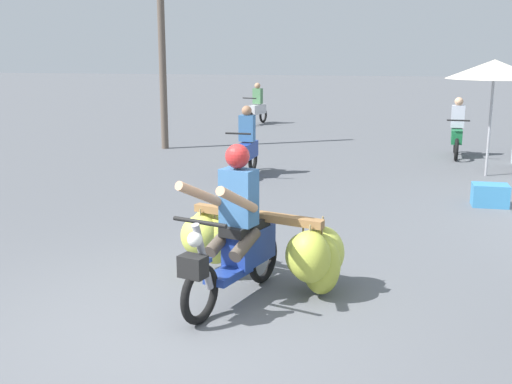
% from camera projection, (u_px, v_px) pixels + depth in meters
% --- Properties ---
extents(ground_plane, '(120.00, 120.00, 0.00)m').
position_uv_depth(ground_plane, '(166.00, 330.00, 5.59)').
color(ground_plane, '#56595E').
extents(motorbike_main_loaded, '(1.92, 1.92, 1.58)m').
position_uv_depth(motorbike_main_loaded, '(256.00, 243.00, 6.49)').
color(motorbike_main_loaded, black).
rests_on(motorbike_main_loaded, ground).
extents(motorbike_distant_ahead_left, '(0.61, 1.59, 1.40)m').
position_uv_depth(motorbike_distant_ahead_left, '(257.00, 107.00, 21.27)').
color(motorbike_distant_ahead_left, black).
rests_on(motorbike_distant_ahead_left, ground).
extents(motorbike_distant_ahead_right, '(0.50, 1.62, 1.40)m').
position_uv_depth(motorbike_distant_ahead_right, '(246.00, 148.00, 12.44)').
color(motorbike_distant_ahead_right, black).
rests_on(motorbike_distant_ahead_right, ground).
extents(motorbike_distant_far_ahead, '(0.50, 1.62, 1.40)m').
position_uv_depth(motorbike_distant_far_ahead, '(457.00, 133.00, 14.68)').
color(motorbike_distant_far_ahead, black).
rests_on(motorbike_distant_far_ahead, ground).
extents(market_umbrella_near_shop, '(1.84, 1.84, 2.29)m').
position_uv_depth(market_umbrella_near_shop, '(494.00, 69.00, 12.07)').
color(market_umbrella_near_shop, '#99999E').
rests_on(market_umbrella_near_shop, ground).
extents(produce_crate, '(0.56, 0.40, 0.36)m').
position_uv_depth(produce_crate, '(490.00, 195.00, 10.05)').
color(produce_crate, teal).
rests_on(produce_crate, ground).
extents(utility_pole, '(0.18, 0.18, 5.51)m').
position_uv_depth(utility_pole, '(162.00, 38.00, 15.44)').
color(utility_pole, brown).
rests_on(utility_pole, ground).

